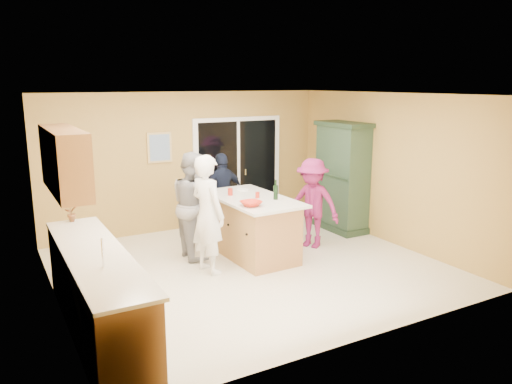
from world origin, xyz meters
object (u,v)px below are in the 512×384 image
green_hutch (342,178)px  woman_magenta (312,203)px  kitchen_island (252,228)px  woman_grey (194,205)px  woman_white (208,214)px  woman_navy (223,193)px

green_hutch → woman_magenta: size_ratio=1.34×
kitchen_island → green_hutch: green_hutch is taller
woman_grey → woman_magenta: woman_grey is taller
green_hutch → woman_grey: 3.03m
woman_magenta → woman_white: bearing=-113.5°
woman_navy → woman_magenta: (0.95, -1.54, 0.01)m
kitchen_island → green_hutch: (2.20, 0.48, 0.54)m
kitchen_island → woman_white: 1.04m
kitchen_island → woman_grey: bearing=150.9°
woman_grey → kitchen_island: bearing=-114.5°
woman_grey → woman_navy: woman_grey is taller
woman_navy → woman_magenta: 1.80m
woman_white → woman_navy: woman_white is taller
woman_white → kitchen_island: bearing=-85.8°
woman_white → green_hutch: bearing=-90.3°
green_hutch → woman_white: green_hutch is taller
woman_white → woman_navy: (1.07, 1.74, -0.13)m
woman_magenta → green_hutch: bearing=88.2°
kitchen_island → woman_grey: (-0.82, 0.42, 0.40)m
woman_grey → woman_magenta: size_ratio=1.12×
woman_white → woman_grey: (0.08, 0.73, -0.03)m
woman_grey → woman_navy: size_ratio=1.14×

